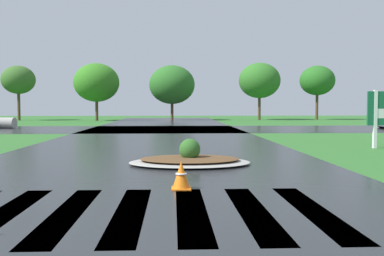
# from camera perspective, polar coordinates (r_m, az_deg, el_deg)

# --- Properties ---
(asphalt_roadway) EXTENTS (9.71, 80.00, 0.01)m
(asphalt_roadway) POSITION_cam_1_polar(r_m,az_deg,el_deg) (12.85, -5.28, -3.98)
(asphalt_roadway) COLOR #232628
(asphalt_roadway) RESTS_ON ground
(asphalt_cross_road) EXTENTS (90.00, 8.74, 0.01)m
(asphalt_cross_road) POSITION_cam_1_polar(r_m,az_deg,el_deg) (28.27, -3.76, -0.14)
(asphalt_cross_road) COLOR #232628
(asphalt_cross_road) RESTS_ON ground
(crosswalk_stripes) EXTENTS (5.85, 3.41, 0.01)m
(crosswalk_stripes) POSITION_cam_1_polar(r_m,az_deg,el_deg) (6.59, -8.02, -10.74)
(crosswalk_stripes) COLOR white
(crosswalk_stripes) RESTS_ON ground
(median_island) EXTENTS (3.18, 2.23, 0.68)m
(median_island) POSITION_cam_1_polar(r_m,az_deg,el_deg) (11.57, -0.29, -4.12)
(median_island) COLOR #9E9B93
(median_island) RESTS_ON ground
(drainage_pipe_stack) EXTENTS (1.35, 0.94, 0.72)m
(drainage_pipe_stack) POSITION_cam_1_polar(r_m,az_deg,el_deg) (31.70, -22.98, 0.61)
(drainage_pipe_stack) COLOR #9E9B93
(drainage_pipe_stack) RESTS_ON ground
(traffic_cone) EXTENTS (0.36, 0.36, 0.53)m
(traffic_cone) POSITION_cam_1_polar(r_m,az_deg,el_deg) (8.20, -1.41, -6.23)
(traffic_cone) COLOR orange
(traffic_cone) RESTS_ON ground
(background_treeline) EXTENTS (42.70, 6.63, 5.89)m
(background_treeline) POSITION_cam_1_polar(r_m,az_deg,el_deg) (44.54, -9.23, 5.83)
(background_treeline) COLOR #4C3823
(background_treeline) RESTS_ON ground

